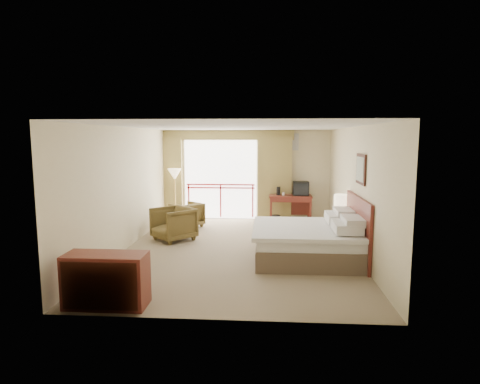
# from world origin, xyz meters

# --- Properties ---
(floor) EXTENTS (7.00, 7.00, 0.00)m
(floor) POSITION_xyz_m (0.00, 0.00, 0.00)
(floor) COLOR #847459
(floor) RESTS_ON ground
(ceiling) EXTENTS (7.00, 7.00, 0.00)m
(ceiling) POSITION_xyz_m (0.00, 0.00, 2.70)
(ceiling) COLOR white
(ceiling) RESTS_ON wall_back
(wall_back) EXTENTS (5.00, 0.00, 5.00)m
(wall_back) POSITION_xyz_m (0.00, 3.50, 1.35)
(wall_back) COLOR beige
(wall_back) RESTS_ON ground
(wall_front) EXTENTS (5.00, 0.00, 5.00)m
(wall_front) POSITION_xyz_m (0.00, -3.50, 1.35)
(wall_front) COLOR beige
(wall_front) RESTS_ON ground
(wall_left) EXTENTS (0.00, 7.00, 7.00)m
(wall_left) POSITION_xyz_m (-2.50, 0.00, 1.35)
(wall_left) COLOR beige
(wall_left) RESTS_ON ground
(wall_right) EXTENTS (0.00, 7.00, 7.00)m
(wall_right) POSITION_xyz_m (2.50, 0.00, 1.35)
(wall_right) COLOR beige
(wall_right) RESTS_ON ground
(balcony_door) EXTENTS (2.40, 0.00, 2.40)m
(balcony_door) POSITION_xyz_m (-0.80, 3.48, 1.20)
(balcony_door) COLOR white
(balcony_door) RESTS_ON wall_back
(balcony_railing) EXTENTS (2.09, 0.03, 1.02)m
(balcony_railing) POSITION_xyz_m (-0.80, 3.46, 0.81)
(balcony_railing) COLOR #A90E10
(balcony_railing) RESTS_ON wall_back
(curtain_left) EXTENTS (1.00, 0.26, 2.50)m
(curtain_left) POSITION_xyz_m (-2.45, 3.35, 1.25)
(curtain_left) COLOR olive
(curtain_left) RESTS_ON wall_back
(curtain_right) EXTENTS (1.00, 0.26, 2.50)m
(curtain_right) POSITION_xyz_m (0.85, 3.35, 1.25)
(curtain_right) COLOR olive
(curtain_right) RESTS_ON wall_back
(valance) EXTENTS (4.40, 0.22, 0.28)m
(valance) POSITION_xyz_m (-0.80, 3.38, 2.55)
(valance) COLOR olive
(valance) RESTS_ON wall_back
(hvac_vent) EXTENTS (0.50, 0.04, 0.50)m
(hvac_vent) POSITION_xyz_m (1.30, 3.47, 2.35)
(hvac_vent) COLOR silver
(hvac_vent) RESTS_ON wall_back
(bed) EXTENTS (2.13, 2.06, 0.97)m
(bed) POSITION_xyz_m (1.50, -0.60, 0.38)
(bed) COLOR brown
(bed) RESTS_ON floor
(headboard) EXTENTS (0.06, 2.10, 1.30)m
(headboard) POSITION_xyz_m (2.46, -0.60, 0.65)
(headboard) COLOR #581914
(headboard) RESTS_ON wall_right
(framed_art) EXTENTS (0.04, 0.72, 0.60)m
(framed_art) POSITION_xyz_m (2.47, -0.60, 1.85)
(framed_art) COLOR black
(framed_art) RESTS_ON wall_right
(nightstand) EXTENTS (0.41, 0.48, 0.55)m
(nightstand) POSITION_xyz_m (2.35, 0.63, 0.27)
(nightstand) COLOR #581914
(nightstand) RESTS_ON floor
(table_lamp) EXTENTS (0.34, 0.34, 0.60)m
(table_lamp) POSITION_xyz_m (2.35, 0.68, 1.01)
(table_lamp) COLOR tan
(table_lamp) RESTS_ON nightstand
(phone) EXTENTS (0.24, 0.22, 0.09)m
(phone) POSITION_xyz_m (2.30, 0.48, 0.59)
(phone) COLOR black
(phone) RESTS_ON nightstand
(desk) EXTENTS (1.23, 0.59, 0.81)m
(desk) POSITION_xyz_m (1.31, 3.08, 0.63)
(desk) COLOR #581914
(desk) RESTS_ON floor
(tv) EXTENTS (0.45, 0.36, 0.41)m
(tv) POSITION_xyz_m (1.61, 3.01, 1.01)
(tv) COLOR black
(tv) RESTS_ON desk
(coffee_maker) EXTENTS (0.13, 0.13, 0.25)m
(coffee_maker) POSITION_xyz_m (0.96, 3.02, 0.92)
(coffee_maker) COLOR black
(coffee_maker) RESTS_ON desk
(cup) EXTENTS (0.08, 0.08, 0.10)m
(cup) POSITION_xyz_m (1.11, 2.97, 0.85)
(cup) COLOR white
(cup) RESTS_ON desk
(wastebasket) EXTENTS (0.27, 0.27, 0.29)m
(wastebasket) POSITION_xyz_m (0.89, 2.56, 0.15)
(wastebasket) COLOR black
(wastebasket) RESTS_ON floor
(armchair_far) EXTENTS (1.04, 1.04, 0.68)m
(armchair_far) POSITION_xyz_m (-1.60, 2.19, 0.00)
(armchair_far) COLOR #4D3E1B
(armchair_far) RESTS_ON floor
(armchair_near) EXTENTS (1.23, 1.23, 0.80)m
(armchair_near) POSITION_xyz_m (-1.63, 0.73, 0.00)
(armchair_near) COLOR #4D3E1B
(armchair_near) RESTS_ON floor
(side_table) EXTENTS (0.50, 0.50, 0.54)m
(side_table) POSITION_xyz_m (-1.95, 1.52, 0.37)
(side_table) COLOR black
(side_table) RESTS_ON floor
(book) EXTENTS (0.23, 0.28, 0.02)m
(book) POSITION_xyz_m (-1.95, 1.52, 0.55)
(book) COLOR white
(book) RESTS_ON side_table
(floor_lamp) EXTENTS (0.40, 0.40, 1.57)m
(floor_lamp) POSITION_xyz_m (-2.09, 2.90, 1.35)
(floor_lamp) COLOR tan
(floor_lamp) RESTS_ON floor
(dresser) EXTENTS (1.19, 0.50, 0.79)m
(dresser) POSITION_xyz_m (-1.71, -3.16, 0.40)
(dresser) COLOR #581914
(dresser) RESTS_ON floor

